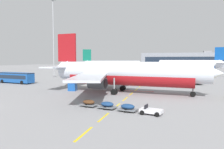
% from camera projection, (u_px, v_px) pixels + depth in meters
% --- Properties ---
extents(apron_paint_markings, '(8.00, 96.81, 0.01)m').
position_uv_depth(apron_paint_markings, '(144.00, 83.00, 59.23)').
color(apron_paint_markings, yellow).
rests_on(apron_paint_markings, ground).
extents(airliner_foreground, '(34.82, 34.47, 12.20)m').
position_uv_depth(airliner_foreground, '(126.00, 73.00, 41.73)').
color(airliner_foreground, silver).
rests_on(airliner_foreground, ground).
extents(airliner_mid_left, '(32.50, 30.81, 11.92)m').
position_uv_depth(airliner_mid_left, '(112.00, 65.00, 112.70)').
color(airliner_mid_left, silver).
rests_on(airliner_mid_left, ground).
extents(airliner_far_center, '(35.20, 34.06, 12.62)m').
position_uv_depth(airliner_far_center, '(190.00, 65.00, 109.99)').
color(airliner_far_center, silver).
rests_on(airliner_far_center, ground).
extents(apron_shuttle_bus, '(12.30, 4.66, 3.00)m').
position_uv_depth(apron_shuttle_bus, '(15.00, 77.00, 59.49)').
color(apron_shuttle_bus, '#194C99').
rests_on(apron_shuttle_bus, ground).
extents(catering_truck, '(5.04, 7.37, 3.14)m').
position_uv_depth(catering_truck, '(84.00, 77.00, 61.32)').
color(catering_truck, black).
rests_on(catering_truck, ground).
extents(fuel_service_truck, '(7.39, 4.22, 3.14)m').
position_uv_depth(fuel_service_truck, '(188.00, 78.00, 57.08)').
color(fuel_service_truck, black).
rests_on(fuel_service_truck, ground).
extents(baggage_train, '(11.63, 4.04, 1.14)m').
position_uv_depth(baggage_train, '(117.00, 106.00, 27.62)').
color(baggage_train, silver).
rests_on(baggage_train, ground).
extents(uld_cargo_container, '(1.77, 1.74, 1.60)m').
position_uv_depth(uld_cargo_container, '(73.00, 87.00, 45.08)').
color(uld_cargo_container, '#194C9E').
rests_on(uld_cargo_container, ground).
extents(apron_light_mast_near, '(1.80, 1.80, 29.20)m').
position_uv_depth(apron_light_mast_near, '(53.00, 29.00, 78.76)').
color(apron_light_mast_near, slate).
rests_on(apron_light_mast_near, ground).
extents(terminal_satellite, '(82.04, 18.84, 13.88)m').
position_uv_depth(terminal_satellite, '(191.00, 60.00, 178.85)').
color(terminal_satellite, gray).
rests_on(terminal_satellite, ground).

